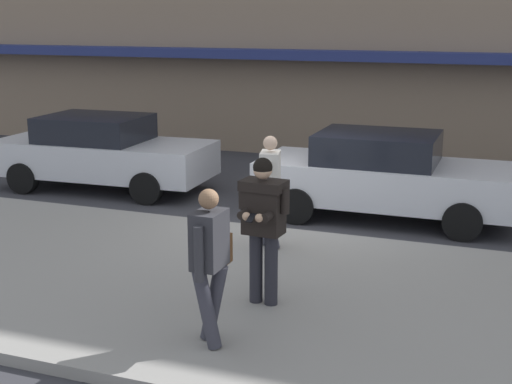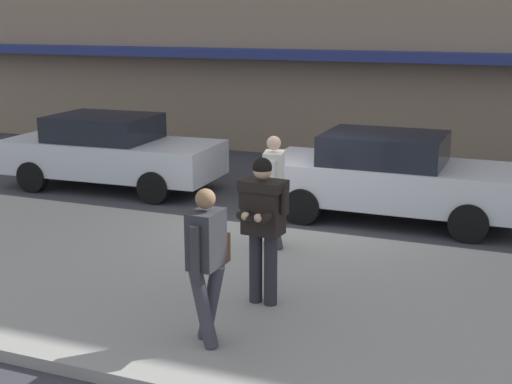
{
  "view_description": "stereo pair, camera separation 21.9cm",
  "coord_description": "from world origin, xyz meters",
  "views": [
    {
      "loc": [
        3.61,
        -10.89,
        3.54
      ],
      "look_at": [
        0.7,
        -3.17,
        1.49
      ],
      "focal_mm": 50.0,
      "sensor_mm": 36.0,
      "label": 1
    },
    {
      "loc": [
        3.82,
        -10.81,
        3.54
      ],
      "look_at": [
        0.7,
        -3.17,
        1.49
      ],
      "focal_mm": 50.0,
      "sensor_mm": 36.0,
      "label": 2
    }
  ],
  "objects": [
    {
      "name": "sidewalk",
      "position": [
        1.0,
        -2.85,
        0.07
      ],
      "size": [
        32.0,
        5.3,
        0.14
      ],
      "primitive_type": "cube",
      "color": "gray",
      "rests_on": "ground"
    },
    {
      "name": "curb_paint_line",
      "position": [
        1.0,
        0.05,
        0.0
      ],
      "size": [
        28.0,
        0.12,
        0.01
      ],
      "primitive_type": "cube",
      "color": "silver",
      "rests_on": "ground"
    },
    {
      "name": "pedestrian_with_bag",
      "position": [
        0.7,
        -4.5,
        1.11
      ],
      "size": [
        0.33,
        0.72,
        1.7
      ],
      "color": "#33333D",
      "rests_on": "sidewalk"
    },
    {
      "name": "pedestrian_in_light_coat",
      "position": [
        0.19,
        -1.22,
        1.11
      ],
      "size": [
        0.39,
        0.59,
        1.7
      ],
      "color": "#33333D",
      "rests_on": "sidewalk"
    },
    {
      "name": "man_texting_on_phone",
      "position": [
        0.84,
        -3.29,
        1.25
      ],
      "size": [
        0.65,
        0.6,
        1.81
      ],
      "color": "#23232B",
      "rests_on": "sidewalk"
    },
    {
      "name": "parked_sedan_mid",
      "position": [
        1.4,
        1.43,
        0.79
      ],
      "size": [
        4.51,
        1.96,
        1.54
      ],
      "color": "silver",
      "rests_on": "ground"
    },
    {
      "name": "parked_sedan_near",
      "position": [
        -4.52,
        1.59,
        0.79
      ],
      "size": [
        4.57,
        2.08,
        1.54
      ],
      "color": "silver",
      "rests_on": "ground"
    },
    {
      "name": "ground_plane",
      "position": [
        0.0,
        0.0,
        0.0
      ],
      "size": [
        80.0,
        80.0,
        0.0
      ],
      "primitive_type": "plane",
      "color": "#333338"
    }
  ]
}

